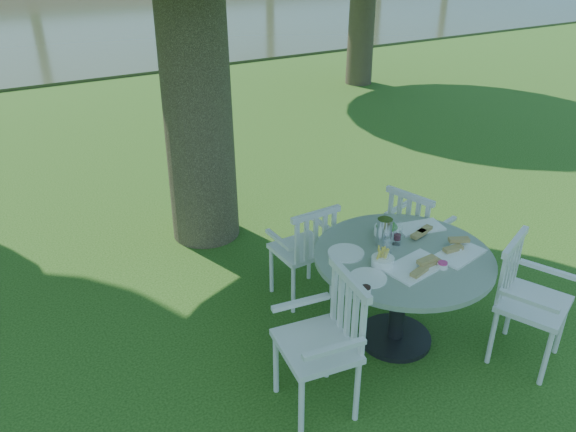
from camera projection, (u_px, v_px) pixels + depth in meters
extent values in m
plane|color=#173C0C|center=(300.00, 317.00, 4.63)|extent=(140.00, 140.00, 0.00)
cylinder|color=black|center=(394.00, 337.00, 4.37)|extent=(0.56, 0.56, 0.04)
cylinder|color=black|center=(399.00, 298.00, 4.20)|extent=(0.12, 0.12, 0.69)
cylinder|color=gray|center=(403.00, 257.00, 4.04)|extent=(1.29, 1.29, 0.04)
cylinder|color=silver|center=(445.00, 257.00, 5.05)|extent=(0.04, 0.04, 0.45)
cylinder|color=silver|center=(408.00, 241.00, 5.30)|extent=(0.04, 0.04, 0.45)
cylinder|color=silver|center=(423.00, 272.00, 4.82)|extent=(0.04, 0.04, 0.45)
cylinder|color=silver|center=(385.00, 255.00, 5.07)|extent=(0.04, 0.04, 0.45)
cube|color=silver|center=(418.00, 232.00, 4.95)|extent=(0.52, 0.55, 0.04)
cube|color=silver|center=(408.00, 219.00, 4.73)|extent=(0.16, 0.45, 0.46)
cylinder|color=silver|center=(309.00, 257.00, 5.04)|extent=(0.04, 0.04, 0.44)
cylinder|color=silver|center=(271.00, 270.00, 4.86)|extent=(0.04, 0.04, 0.44)
cylinder|color=silver|center=(332.00, 276.00, 4.78)|extent=(0.04, 0.04, 0.44)
cylinder|color=silver|center=(293.00, 290.00, 4.59)|extent=(0.04, 0.04, 0.44)
cube|color=silver|center=(302.00, 249.00, 4.71)|extent=(0.46, 0.42, 0.04)
cube|color=silver|center=(316.00, 237.00, 4.47)|extent=(0.45, 0.05, 0.45)
cylinder|color=silver|center=(276.00, 364.00, 3.78)|extent=(0.04, 0.04, 0.48)
cylinder|color=silver|center=(301.00, 409.00, 3.43)|extent=(0.04, 0.04, 0.48)
cylinder|color=silver|center=(327.00, 349.00, 3.91)|extent=(0.04, 0.04, 0.48)
cylinder|color=silver|center=(357.00, 391.00, 3.56)|extent=(0.04, 0.04, 0.48)
cube|color=silver|center=(316.00, 346.00, 3.55)|extent=(0.51, 0.55, 0.04)
cube|color=silver|center=(348.00, 309.00, 3.52)|extent=(0.11, 0.49, 0.49)
cylinder|color=silver|center=(546.00, 358.00, 3.85)|extent=(0.04, 0.04, 0.47)
cylinder|color=silver|center=(561.00, 327.00, 4.14)|extent=(0.04, 0.04, 0.47)
cylinder|color=silver|center=(492.00, 337.00, 4.04)|extent=(0.04, 0.04, 0.47)
cylinder|color=silver|center=(510.00, 309.00, 4.34)|extent=(0.04, 0.04, 0.47)
cube|color=silver|center=(534.00, 304.00, 3.98)|extent=(0.61, 0.59, 0.04)
cube|color=silver|center=(510.00, 269.00, 3.99)|extent=(0.45, 0.22, 0.48)
cube|color=white|center=(415.00, 267.00, 3.87)|extent=(0.46, 0.32, 0.02)
cube|color=white|center=(459.00, 254.00, 4.02)|extent=(0.42, 0.29, 0.02)
cube|color=white|center=(420.00, 227.00, 4.38)|extent=(0.39, 0.27, 0.01)
cylinder|color=white|center=(368.00, 278.00, 3.75)|extent=(0.25, 0.25, 0.01)
cylinder|color=white|center=(346.00, 253.00, 4.03)|extent=(0.26, 0.26, 0.01)
cylinder|color=white|center=(383.00, 261.00, 3.88)|extent=(0.16, 0.16, 0.06)
cylinder|color=white|center=(387.00, 231.00, 4.27)|extent=(0.19, 0.19, 0.06)
cylinder|color=silver|center=(384.00, 233.00, 4.08)|extent=(0.11, 0.11, 0.22)
cylinder|color=white|center=(398.00, 234.00, 4.12)|extent=(0.06, 0.06, 0.17)
cylinder|color=white|center=(388.00, 247.00, 4.02)|extent=(0.06, 0.06, 0.10)
cylinder|color=white|center=(384.00, 257.00, 3.87)|extent=(0.07, 0.07, 0.12)
cylinder|color=white|center=(442.00, 266.00, 3.86)|extent=(0.08, 0.08, 0.03)
cylinder|color=white|center=(458.00, 249.00, 4.07)|extent=(0.07, 0.07, 0.03)
cylinder|color=white|center=(462.00, 242.00, 4.16)|extent=(0.07, 0.07, 0.03)
cylinder|color=white|center=(366.00, 290.00, 3.60)|extent=(0.07, 0.07, 0.03)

